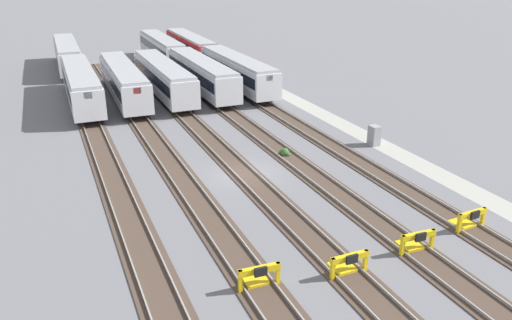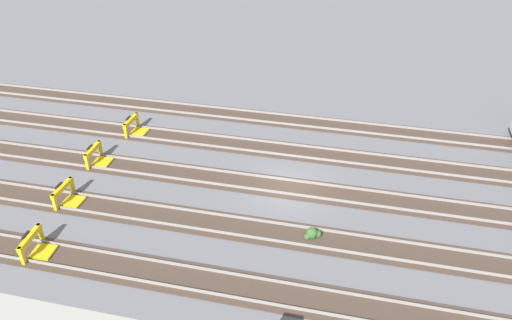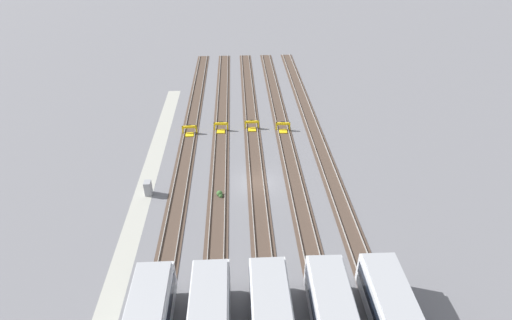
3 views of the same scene
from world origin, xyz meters
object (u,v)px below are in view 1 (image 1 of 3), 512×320
at_px(subway_car_back_row_rightmost, 67,54).
at_px(electrical_cabinet, 374,136).
at_px(subway_car_front_row_left_inner, 81,85).
at_px(bumper_stop_near_inner_track, 414,241).
at_px(subway_car_back_row_centre, 123,81).
at_px(bumper_stop_middle_track, 346,263).
at_px(subway_car_front_row_right_inner, 201,74).
at_px(weed_clump, 285,153).
at_px(subway_car_front_row_centre, 163,77).
at_px(subway_car_front_row_leftmost, 237,71).
at_px(bumper_stop_far_inner_track, 257,276).
at_px(bumper_stop_nearest_track, 468,220).
at_px(subway_car_back_row_leftmost, 162,49).
at_px(subway_car_front_row_rightmost, 190,47).

xyz_separation_m(subway_car_back_row_rightmost, electrical_cabinet, (-41.18, -20.23, -1.24)).
relative_size(subway_car_front_row_left_inner, bumper_stop_near_inner_track, 8.98).
xyz_separation_m(subway_car_back_row_centre, bumper_stop_middle_track, (-36.25, -4.22, -1.53)).
relative_size(subway_car_front_row_right_inner, weed_clump, 19.58).
height_order(bumper_stop_near_inner_track, bumper_stop_middle_track, same).
bearing_deg(subway_car_front_row_centre, subway_car_front_row_right_inner, -90.00).
bearing_deg(subway_car_front_row_left_inner, bumper_stop_near_inner_track, -160.44).
xyz_separation_m(subway_car_front_row_leftmost, bumper_stop_near_inner_track, (-35.93, 4.27, -1.53)).
bearing_deg(bumper_stop_far_inner_track, subway_car_front_row_centre, -6.86).
relative_size(subway_car_front_row_centre, subway_car_back_row_centre, 1.00).
xyz_separation_m(bumper_stop_far_inner_track, electrical_cabinet, (13.42, -15.99, 0.29)).
relative_size(bumper_stop_near_inner_track, weed_clump, 2.18).
relative_size(subway_car_back_row_centre, bumper_stop_nearest_track, 8.98).
height_order(subway_car_front_row_centre, electrical_cabinet, subway_car_front_row_centre).
bearing_deg(bumper_stop_far_inner_track, subway_car_front_row_leftmost, -19.82).
xyz_separation_m(subway_car_back_row_centre, weed_clump, (-21.36, -8.34, -1.80)).
height_order(subway_car_front_row_leftmost, subway_car_back_row_rightmost, same).
height_order(bumper_stop_nearest_track, weed_clump, bumper_stop_nearest_track).
bearing_deg(subway_car_back_row_centre, subway_car_front_row_centre, -90.00).
relative_size(subway_car_front_row_leftmost, bumper_stop_far_inner_track, 8.96).
bearing_deg(weed_clump, subway_car_front_row_left_inner, 30.55).
xyz_separation_m(bumper_stop_far_inner_track, weed_clump, (14.14, -8.37, -0.27)).
distance_m(subway_car_front_row_centre, subway_car_back_row_leftmost, 19.18).
height_order(bumper_stop_nearest_track, bumper_stop_middle_track, same).
height_order(subway_car_front_row_leftmost, subway_car_back_row_centre, same).
height_order(subway_car_front_row_right_inner, subway_car_back_row_leftmost, same).
xyz_separation_m(subway_car_front_row_left_inner, subway_car_front_row_centre, (0.00, -8.51, 0.00)).
relative_size(subway_car_front_row_right_inner, subway_car_back_row_leftmost, 1.00).
relative_size(subway_car_front_row_centre, subway_car_front_row_right_inner, 1.00).
relative_size(subway_car_front_row_centre, subway_car_back_row_rightmost, 1.00).
distance_m(bumper_stop_middle_track, bumper_stop_far_inner_track, 4.32).
height_order(bumper_stop_near_inner_track, weed_clump, bumper_stop_near_inner_track).
bearing_deg(bumper_stop_nearest_track, subway_car_front_row_right_inner, 6.78).
distance_m(bumper_stop_nearest_track, bumper_stop_far_inner_track, 12.77).
bearing_deg(bumper_stop_nearest_track, weed_clump, 17.57).
bearing_deg(subway_car_back_row_rightmost, subway_car_front_row_left_inner, -179.99).
relative_size(subway_car_front_row_leftmost, subway_car_back_row_leftmost, 1.00).
xyz_separation_m(subway_car_front_row_centre, weed_clump, (-21.36, -4.10, -1.80)).
bearing_deg(bumper_stop_near_inner_track, subway_car_front_row_left_inner, 19.56).
bearing_deg(subway_car_back_row_rightmost, subway_car_front_row_leftmost, -138.28).
relative_size(subway_car_front_row_left_inner, weed_clump, 19.60).
bearing_deg(electrical_cabinet, subway_car_front_row_rightmost, 4.48).
distance_m(subway_car_front_row_rightmost, bumper_stop_far_inner_track, 55.72).
xyz_separation_m(subway_car_front_row_left_inner, subway_car_front_row_right_inner, (0.00, -12.81, 0.00)).
distance_m(subway_car_back_row_leftmost, bumper_stop_middle_track, 55.13).
bearing_deg(electrical_cabinet, subway_car_front_row_centre, 27.96).
relative_size(subway_car_front_row_rightmost, bumper_stop_near_inner_track, 8.98).
bearing_deg(subway_car_back_row_leftmost, subway_car_front_row_left_inner, 145.62).
bearing_deg(bumper_stop_far_inner_track, subway_car_front_row_rightmost, -13.28).
height_order(subway_car_front_row_left_inner, subway_car_front_row_rightmost, same).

